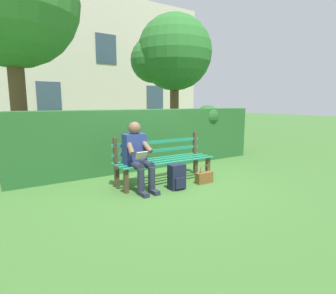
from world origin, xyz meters
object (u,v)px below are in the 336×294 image
(tree, at_px, (3,2))
(handbag, at_px, (204,177))
(tree_far, at_px, (171,55))
(backpack, at_px, (177,177))
(park_bench, at_px, (163,159))
(person_seated, at_px, (138,154))

(tree, xyz_separation_m, handbag, (-2.80, 3.44, -3.52))
(tree, distance_m, tree_far, 4.70)
(tree, bearing_deg, backpack, 122.09)
(park_bench, distance_m, handbag, 0.84)
(park_bench, bearing_deg, tree_far, -125.77)
(handbag, bearing_deg, backpack, 1.25)
(backpack, distance_m, tree_far, 5.39)
(backpack, relative_size, handbag, 1.21)
(person_seated, distance_m, backpack, 0.78)
(handbag, bearing_deg, park_bench, -42.53)
(person_seated, relative_size, handbag, 3.24)
(backpack, height_order, handbag, backpack)
(person_seated, relative_size, tree_far, 0.27)
(handbag, height_order, tree_far, tree_far)
(tree_far, bearing_deg, backpack, 57.58)
(park_bench, xyz_separation_m, handbag, (-0.58, 0.53, -0.31))
(backpack, bearing_deg, park_bench, -96.20)
(person_seated, bearing_deg, tree_far, -130.75)
(handbag, bearing_deg, person_seated, -16.53)
(backpack, height_order, tree_far, tree_far)
(park_bench, relative_size, handbag, 5.39)
(tree_far, bearing_deg, tree, 5.30)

